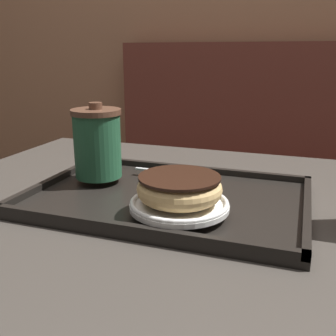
{
  "coord_description": "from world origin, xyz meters",
  "views": [
    {
      "loc": [
        0.19,
        -0.61,
        0.96
      ],
      "look_at": [
        -0.03,
        0.02,
        0.77
      ],
      "focal_mm": 42.0,
      "sensor_mm": 36.0,
      "label": 1
    }
  ],
  "objects": [
    {
      "name": "plate_with_chocolate_donut",
      "position": [
        0.01,
        -0.06,
        0.73
      ],
      "size": [
        0.16,
        0.16,
        0.01
      ],
      "color": "white",
      "rests_on": "serving_tray"
    },
    {
      "name": "spoon",
      "position": [
        -0.02,
        0.11,
        0.73
      ],
      "size": [
        0.17,
        0.02,
        0.01
      ],
      "rotation": [
        0.0,
        0.0,
        6.24
      ],
      "color": "silver",
      "rests_on": "serving_tray"
    },
    {
      "name": "cafe_table",
      "position": [
        0.0,
        0.0,
        0.55
      ],
      "size": [
        1.06,
        0.87,
        0.7
      ],
      "color": "#38332D",
      "rests_on": "ground_plane"
    },
    {
      "name": "donut_chocolate_glazed",
      "position": [
        0.01,
        -0.06,
        0.76
      ],
      "size": [
        0.13,
        0.13,
        0.04
      ],
      "color": "#DBB270",
      "rests_on": "plate_with_chocolate_donut"
    },
    {
      "name": "serving_tray",
      "position": [
        -0.03,
        0.02,
        0.71
      ],
      "size": [
        0.49,
        0.33,
        0.02
      ],
      "color": "black",
      "rests_on": "cafe_table"
    },
    {
      "name": "coffee_cup_front",
      "position": [
        -0.19,
        0.05,
        0.79
      ],
      "size": [
        0.1,
        0.1,
        0.15
      ],
      "color": "#235638",
      "rests_on": "serving_tray"
    },
    {
      "name": "booth_bench",
      "position": [
        -0.01,
        0.87,
        0.32
      ],
      "size": [
        1.12,
        0.44,
        1.0
      ],
      "color": "brown",
      "rests_on": "ground_plane"
    }
  ]
}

